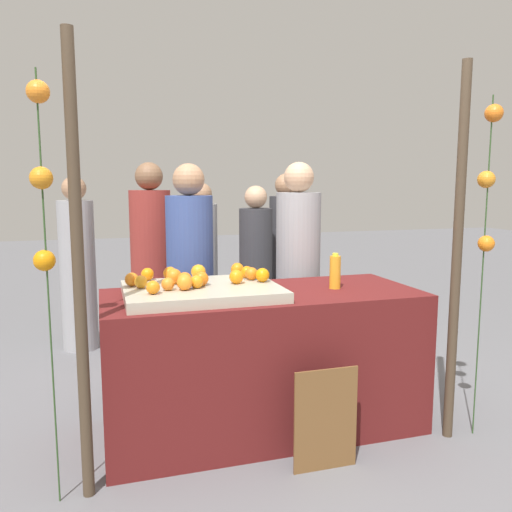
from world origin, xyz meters
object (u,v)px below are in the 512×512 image
(stall_counter, at_px, (263,361))
(orange_0, at_px, (247,272))
(vendor_right, at_px, (298,280))
(juice_bottle, at_px, (335,272))
(chalkboard_sign, at_px, (325,420))
(vendor_left, at_px, (190,288))
(orange_1, at_px, (198,272))

(stall_counter, distance_m, orange_0, 0.55)
(vendor_right, bearing_deg, juice_bottle, -93.01)
(stall_counter, xyz_separation_m, chalkboard_sign, (0.17, -0.55, -0.16))
(stall_counter, xyz_separation_m, vendor_left, (-0.33, 0.68, 0.34))
(stall_counter, xyz_separation_m, vendor_right, (0.50, 0.70, 0.35))
(juice_bottle, relative_size, vendor_left, 0.14)
(stall_counter, height_order, orange_0, orange_0)
(stall_counter, relative_size, vendor_right, 1.14)
(orange_0, bearing_deg, vendor_left, 117.92)
(juice_bottle, xyz_separation_m, chalkboard_sign, (-0.30, -0.53, -0.69))
(vendor_left, relative_size, vendor_right, 0.99)
(juice_bottle, height_order, vendor_left, vendor_left)
(orange_1, bearing_deg, vendor_left, 86.84)
(chalkboard_sign, xyz_separation_m, vendor_right, (0.33, 1.25, 0.50))
(orange_1, xyz_separation_m, vendor_left, (0.03, 0.46, -0.20))
(orange_0, xyz_separation_m, juice_bottle, (0.52, -0.19, 0.01))
(chalkboard_sign, height_order, vendor_left, vendor_left)
(stall_counter, distance_m, chalkboard_sign, 0.59)
(vendor_left, bearing_deg, juice_bottle, -41.59)
(vendor_left, height_order, vendor_right, vendor_right)
(stall_counter, xyz_separation_m, juice_bottle, (0.46, -0.02, 0.53))
(orange_1, xyz_separation_m, vendor_right, (0.85, 0.48, -0.19))
(vendor_left, xyz_separation_m, vendor_right, (0.83, 0.02, 0.01))
(orange_1, relative_size, chalkboard_sign, 0.16)
(juice_bottle, distance_m, vendor_left, 1.07)
(orange_1, distance_m, vendor_right, 0.99)
(stall_counter, distance_m, juice_bottle, 0.70)
(orange_1, bearing_deg, orange_0, -10.39)
(orange_0, distance_m, orange_1, 0.30)
(orange_0, xyz_separation_m, vendor_left, (-0.27, 0.51, -0.19))
(juice_bottle, height_order, chalkboard_sign, juice_bottle)
(orange_1, bearing_deg, stall_counter, -32.45)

